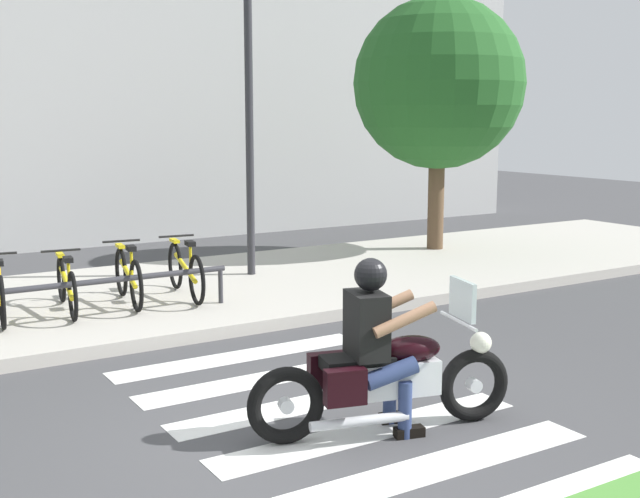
# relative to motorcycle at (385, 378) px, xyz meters

# --- Properties ---
(ground_plane) EXTENTS (48.00, 48.00, 0.00)m
(ground_plane) POSITION_rel_motorcycle_xyz_m (-0.70, 0.06, -0.45)
(ground_plane) COLOR #424244
(sidewalk) EXTENTS (24.00, 4.40, 0.15)m
(sidewalk) POSITION_rel_motorcycle_xyz_m (-0.70, 5.36, -0.38)
(sidewalk) COLOR #B7B2A8
(sidewalk) RESTS_ON ground
(crosswalk_stripe_1) EXTENTS (2.80, 0.40, 0.01)m
(crosswalk_stripe_1) POSITION_rel_motorcycle_xyz_m (-0.10, -0.74, -0.45)
(crosswalk_stripe_1) COLOR white
(crosswalk_stripe_1) RESTS_ON ground
(crosswalk_stripe_2) EXTENTS (2.80, 0.40, 0.01)m
(crosswalk_stripe_2) POSITION_rel_motorcycle_xyz_m (-0.10, 0.06, -0.45)
(crosswalk_stripe_2) COLOR white
(crosswalk_stripe_2) RESTS_ON ground
(crosswalk_stripe_3) EXTENTS (2.80, 0.40, 0.01)m
(crosswalk_stripe_3) POSITION_rel_motorcycle_xyz_m (-0.10, 0.86, -0.45)
(crosswalk_stripe_3) COLOR white
(crosswalk_stripe_3) RESTS_ON ground
(crosswalk_stripe_4) EXTENTS (2.80, 0.40, 0.01)m
(crosswalk_stripe_4) POSITION_rel_motorcycle_xyz_m (-0.10, 1.66, -0.45)
(crosswalk_stripe_4) COLOR white
(crosswalk_stripe_4) RESTS_ON ground
(crosswalk_stripe_5) EXTENTS (2.80, 0.40, 0.01)m
(crosswalk_stripe_5) POSITION_rel_motorcycle_xyz_m (-0.10, 2.46, -0.45)
(crosswalk_stripe_5) COLOR white
(crosswalk_stripe_5) RESTS_ON ground
(motorcycle) EXTENTS (2.19, 0.88, 1.21)m
(motorcycle) POSITION_rel_motorcycle_xyz_m (0.00, 0.00, 0.00)
(motorcycle) COLOR black
(motorcycle) RESTS_ON ground
(rider) EXTENTS (0.72, 0.64, 1.43)m
(rider) POSITION_rel_motorcycle_xyz_m (-0.08, 0.02, 0.36)
(rider) COLOR black
(rider) RESTS_ON ground
(bicycle_2) EXTENTS (0.48, 1.60, 0.75)m
(bicycle_2) POSITION_rel_motorcycle_xyz_m (-2.05, 4.81, 0.04)
(bicycle_2) COLOR black
(bicycle_2) RESTS_ON sidewalk
(bicycle_3) EXTENTS (0.48, 1.66, 0.72)m
(bicycle_3) POSITION_rel_motorcycle_xyz_m (-1.27, 4.81, 0.03)
(bicycle_3) COLOR black
(bicycle_3) RESTS_ON sidewalk
(bicycle_4) EXTENTS (0.48, 1.61, 0.78)m
(bicycle_4) POSITION_rel_motorcycle_xyz_m (-0.50, 4.81, 0.05)
(bicycle_4) COLOR black
(bicycle_4) RESTS_ON sidewalk
(bicycle_5) EXTENTS (0.48, 1.72, 0.78)m
(bicycle_5) POSITION_rel_motorcycle_xyz_m (0.27, 4.81, 0.05)
(bicycle_5) COLOR black
(bicycle_5) RESTS_ON sidewalk
(bike_rack) EXTENTS (4.46, 0.07, 0.49)m
(bike_rack) POSITION_rel_motorcycle_xyz_m (-1.66, 4.26, 0.12)
(bike_rack) COLOR #333338
(bike_rack) RESTS_ON sidewalk
(street_lamp) EXTENTS (0.28, 0.28, 4.54)m
(street_lamp) POSITION_rel_motorcycle_xyz_m (1.72, 5.76, 2.28)
(street_lamp) COLOR #2D2D33
(street_lamp) RESTS_ON ground
(tree_near_rack) EXTENTS (3.00, 3.00, 4.59)m
(tree_near_rack) POSITION_rel_motorcycle_xyz_m (5.64, 6.16, 2.62)
(tree_near_rack) COLOR brown
(tree_near_rack) RESTS_ON ground
(building_backdrop) EXTENTS (24.00, 1.20, 6.82)m
(building_backdrop) POSITION_rel_motorcycle_xyz_m (-0.70, 11.06, 2.96)
(building_backdrop) COLOR #AFAFAF
(building_backdrop) RESTS_ON ground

